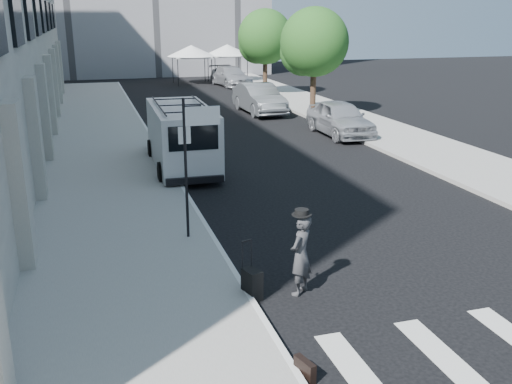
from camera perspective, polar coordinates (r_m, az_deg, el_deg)
ground at (r=12.54m, az=7.85°, el=-8.96°), size 120.00×120.00×0.00m
sidewalk_left at (r=26.75m, az=-15.17°, el=4.90°), size 4.50×48.00×0.15m
sidewalk_right at (r=33.65m, az=7.88°, el=7.75°), size 4.00×56.00×0.15m
sign_pole at (r=13.91m, az=-6.19°, el=5.31°), size 1.03×0.07×3.50m
tree_near at (r=32.79m, az=5.58°, el=14.45°), size 3.80×3.83×6.03m
tree_far at (r=41.26m, az=0.72°, el=15.07°), size 3.80×3.83×6.03m
tent_left at (r=49.07m, az=-6.49°, el=13.82°), size 4.00×4.00×3.20m
tent_right at (r=50.23m, az=-2.90°, el=13.98°), size 4.00×4.00×3.20m
businessman at (r=11.66m, az=4.49°, el=-6.29°), size 0.74×0.73×1.72m
briefcase at (r=9.42m, az=4.90°, el=-17.26°), size 0.24×0.46×0.34m
suitcase at (r=11.66m, az=-0.41°, el=-9.16°), size 0.38×0.49×1.20m
cargo_van at (r=21.55m, az=-7.51°, el=5.56°), size 2.32×6.25×2.33m
parked_car_a at (r=27.75m, az=8.40°, el=7.32°), size 2.01×4.89×1.66m
parked_car_b at (r=33.90m, az=0.32°, el=9.32°), size 2.01×5.28×1.72m
parked_car_c at (r=47.67m, az=-2.54°, el=11.49°), size 2.84×5.61×1.56m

